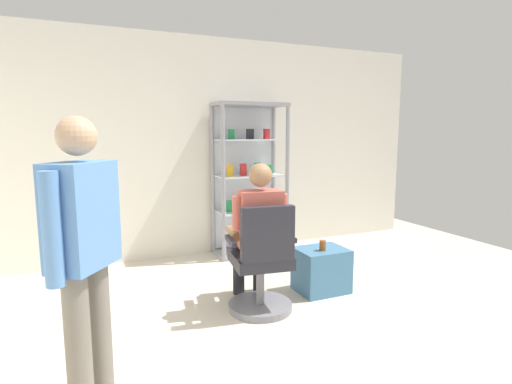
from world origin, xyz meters
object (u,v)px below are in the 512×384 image
display_cabinet_main (248,178)px  office_chair (262,268)px  storage_crate (321,270)px  standing_customer (84,251)px  tea_glass (323,245)px  seated_shopkeeper (257,228)px

display_cabinet_main → office_chair: display_cabinet_main is taller
storage_crate → standing_customer: size_ratio=0.29×
display_cabinet_main → storage_crate: size_ratio=4.00×
display_cabinet_main → standing_customer: (-1.98, -2.53, -0.03)m
office_chair → standing_customer: size_ratio=0.59×
display_cabinet_main → office_chair: (-0.59, -1.73, -0.57)m
display_cabinet_main → storage_crate: bearing=-84.8°
standing_customer → display_cabinet_main: bearing=52.0°
display_cabinet_main → tea_glass: 1.65m
display_cabinet_main → standing_customer: 3.22m
display_cabinet_main → standing_customer: bearing=-128.0°
seated_shopkeeper → standing_customer: standing_customer is taller
display_cabinet_main → tea_glass: display_cabinet_main is taller
office_chair → storage_crate: (0.73, 0.20, -0.18)m
office_chair → standing_customer: bearing=-149.9°
display_cabinet_main → storage_crate: (0.14, -1.52, -0.75)m
office_chair → seated_shopkeeper: (0.02, 0.16, 0.32)m
storage_crate → tea_glass: bearing=-115.6°
office_chair → tea_glass: 0.73m
seated_shopkeeper → storage_crate: 0.87m
standing_customer → storage_crate: bearing=25.5°
tea_glass → seated_shopkeeper: bearing=179.2°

